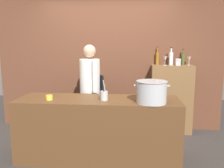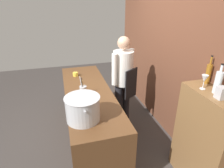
{
  "view_description": "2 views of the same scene",
  "coord_description": "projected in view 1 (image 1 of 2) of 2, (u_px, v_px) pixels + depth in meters",
  "views": [
    {
      "loc": [
        0.49,
        -3.27,
        1.67
      ],
      "look_at": [
        0.17,
        0.33,
        1.06
      ],
      "focal_mm": 38.2,
      "sensor_mm": 36.0,
      "label": 1
    },
    {
      "loc": [
        2.61,
        -0.34,
        2.2
      ],
      "look_at": [
        0.02,
        0.38,
        0.97
      ],
      "focal_mm": 30.17,
      "sensor_mm": 36.0,
      "label": 2
    }
  ],
  "objects": [
    {
      "name": "wine_bottle_amber",
      "position": [
        157.0,
        58.0,
        4.48
      ],
      "size": [
        0.06,
        0.06,
        0.34
      ],
      "color": "#8C5919",
      "rests_on": "bar_cabinet"
    },
    {
      "name": "prep_counter",
      "position": [
        98.0,
        129.0,
        3.46
      ],
      "size": [
        2.3,
        0.7,
        0.9
      ],
      "primitive_type": "cube",
      "color": "brown",
      "rests_on": "ground_plane"
    },
    {
      "name": "wine_glass_tall",
      "position": [
        189.0,
        59.0,
        4.35
      ],
      "size": [
        0.08,
        0.08,
        0.16
      ],
      "color": "silver",
      "rests_on": "bar_cabinet"
    },
    {
      "name": "chef",
      "position": [
        90.0,
        86.0,
        4.03
      ],
      "size": [
        0.41,
        0.46,
        1.66
      ],
      "rotation": [
        0.0,
        0.0,
        2.13
      ],
      "color": "black",
      "rests_on": "ground_plane"
    },
    {
      "name": "wine_bottle_olive",
      "position": [
        183.0,
        59.0,
        4.42
      ],
      "size": [
        0.07,
        0.07,
        0.29
      ],
      "color": "#475123",
      "rests_on": "bar_cabinet"
    },
    {
      "name": "utensil_crock",
      "position": [
        104.0,
        95.0,
        3.28
      ],
      "size": [
        0.1,
        0.1,
        0.29
      ],
      "color": "#B7BABF",
      "rests_on": "prep_counter"
    },
    {
      "name": "butter_jar",
      "position": [
        49.0,
        97.0,
        3.31
      ],
      "size": [
        0.09,
        0.09,
        0.07
      ],
      "primitive_type": "cylinder",
      "color": "yellow",
      "rests_on": "prep_counter"
    },
    {
      "name": "ground_plane",
      "position": [
        99.0,
        158.0,
        3.53
      ],
      "size": [
        8.0,
        8.0,
        0.0
      ],
      "primitive_type": "plane",
      "color": "#383330"
    },
    {
      "name": "bar_cabinet",
      "position": [
        171.0,
        99.0,
        4.49
      ],
      "size": [
        0.76,
        0.32,
        1.28
      ],
      "primitive_type": "cube",
      "color": "brown",
      "rests_on": "ground_plane"
    },
    {
      "name": "spice_tin_silver",
      "position": [
        178.0,
        62.0,
        4.32
      ],
      "size": [
        0.09,
        0.09,
        0.13
      ],
      "primitive_type": "cube",
      "color": "#B2B2B7",
      "rests_on": "bar_cabinet"
    },
    {
      "name": "stockpot_large",
      "position": [
        152.0,
        92.0,
        3.13
      ],
      "size": [
        0.46,
        0.41,
        0.29
      ],
      "color": "#B7BABF",
      "rests_on": "prep_counter"
    },
    {
      "name": "wine_glass_short",
      "position": [
        165.0,
        59.0,
        4.32
      ],
      "size": [
        0.07,
        0.07,
        0.17
      ],
      "color": "silver",
      "rests_on": "bar_cabinet"
    },
    {
      "name": "brick_back_panel",
      "position": [
        108.0,
        53.0,
        4.66
      ],
      "size": [
        4.4,
        0.1,
        3.0
      ],
      "primitive_type": "cube",
      "color": "brown",
      "rests_on": "ground_plane"
    },
    {
      "name": "wine_bottle_clear",
      "position": [
        171.0,
        58.0,
        4.38
      ],
      "size": [
        0.08,
        0.08,
        0.32
      ],
      "color": "silver",
      "rests_on": "bar_cabinet"
    }
  ]
}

